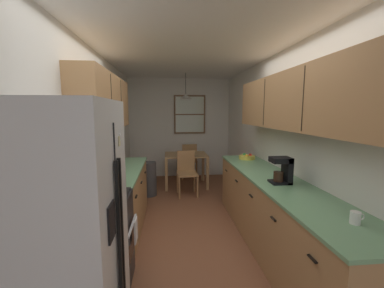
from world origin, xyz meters
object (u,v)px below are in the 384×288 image
object	(u,v)px
storage_canister	(108,172)
coffee_maker	(283,170)
stove_range	(96,242)
dining_chair_near	(187,171)
refrigerator	(66,238)
mug_by_coffeemaker	(356,218)
dining_table	(186,159)
trash_bin	(149,179)
dining_chair_far	(189,159)
fruit_bowl	(247,157)
microwave_over_range	(76,122)

from	to	relation	value
storage_canister	coffee_maker	world-z (taller)	coffee_maker
stove_range	coffee_maker	bearing A→B (deg)	9.32
dining_chair_near	refrigerator	bearing A→B (deg)	-107.40
dining_chair_near	mug_by_coffeemaker	xyz separation A→B (m)	(0.99, -3.31, 0.45)
dining_table	trash_bin	bearing A→B (deg)	-143.67
stove_range	dining_table	world-z (taller)	stove_range
refrigerator	mug_by_coffeemaker	bearing A→B (deg)	-0.04
coffee_maker	mug_by_coffeemaker	world-z (taller)	coffee_maker
trash_bin	mug_by_coffeemaker	bearing A→B (deg)	-62.11
dining_chair_far	coffee_maker	xyz separation A→B (m)	(0.79, -3.47, 0.56)
coffee_maker	fruit_bowl	distance (m)	1.41
microwave_over_range	mug_by_coffeemaker	xyz separation A→B (m)	(2.16, -0.70, -0.68)
dining_chair_near	mug_by_coffeemaker	size ratio (longest dim) A/B	8.29
stove_range	storage_canister	size ratio (longest dim) A/B	5.19
refrigerator	stove_range	xyz separation A→B (m)	(-0.03, 0.69, -0.42)
dining_chair_far	storage_canister	distance (m)	3.46
dining_chair_near	dining_chair_far	size ratio (longest dim) A/B	1.00
fruit_bowl	trash_bin	bearing A→B (deg)	153.09
stove_range	dining_chair_near	distance (m)	2.82
dining_chair_near	coffee_maker	world-z (taller)	coffee_maker
stove_range	microwave_over_range	distance (m)	1.16
dining_chair_near	trash_bin	bearing A→B (deg)	179.48
storage_canister	fruit_bowl	distance (m)	2.34
microwave_over_range	dining_table	size ratio (longest dim) A/B	0.60
dining_chair_far	refrigerator	bearing A→B (deg)	-104.63
dining_chair_far	fruit_bowl	bearing A→B (deg)	-67.89
dining_chair_near	coffee_maker	size ratio (longest dim) A/B	3.01
coffee_maker	fruit_bowl	world-z (taller)	coffee_maker
microwave_over_range	trash_bin	bearing A→B (deg)	81.15
dining_chair_near	dining_table	bearing A→B (deg)	87.43
dining_table	stove_range	bearing A→B (deg)	-108.78
microwave_over_range	coffee_maker	xyz separation A→B (m)	(2.10, 0.33, -0.56)
dining_chair_near	fruit_bowl	xyz separation A→B (m)	(0.97, -0.88, 0.44)
dining_chair_far	coffee_maker	distance (m)	3.60
dining_chair_far	trash_bin	size ratio (longest dim) A/B	1.30
coffee_maker	dining_table	bearing A→B (deg)	107.35
mug_by_coffeemaker	fruit_bowl	bearing A→B (deg)	90.30
microwave_over_range	stove_range	bearing A→B (deg)	-0.03
fruit_bowl	microwave_over_range	bearing A→B (deg)	-141.09
dining_chair_near	coffee_maker	distance (m)	2.53
storage_canister	mug_by_coffeemaker	bearing A→B (deg)	-31.99
refrigerator	mug_by_coffeemaker	distance (m)	2.02
fruit_bowl	mug_by_coffeemaker	bearing A→B (deg)	-89.70
microwave_over_range	storage_canister	distance (m)	0.86
dining_chair_far	trash_bin	xyz separation A→B (m)	(-0.90, -1.18, -0.16)
trash_bin	refrigerator	bearing A→B (deg)	-94.62
dining_chair_near	storage_canister	distance (m)	2.34
stove_range	dining_chair_near	size ratio (longest dim) A/B	1.22
dining_table	mug_by_coffeemaker	world-z (taller)	mug_by_coffeemaker
dining_chair_near	storage_canister	xyz separation A→B (m)	(-1.07, -2.02, 0.51)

